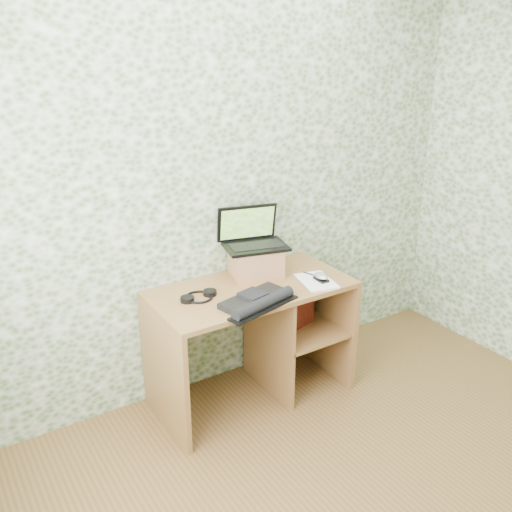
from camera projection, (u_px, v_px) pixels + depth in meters
wall_back at (224, 185)px, 3.41m from camera, size 3.50×0.00×3.50m
desk at (260, 322)px, 3.53m from camera, size 1.20×0.60×0.75m
riser at (256, 261)px, 3.51m from camera, size 0.34×0.31×0.18m
laptop at (252, 237)px, 3.49m from camera, size 0.42×0.35×0.25m
keyboard at (258, 301)px, 3.14m from camera, size 0.48×0.33×0.07m
headphones at (199, 296)px, 3.22m from camera, size 0.23×0.17×0.03m
notepad at (316, 281)px, 3.43m from camera, size 0.25×0.31×0.01m
mouse at (321, 278)px, 3.42m from camera, size 0.07×0.11×0.04m
pen at (311, 274)px, 3.50m from camera, size 0.04×0.12×0.01m
red_box at (298, 306)px, 3.62m from camera, size 0.25×0.13×0.29m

